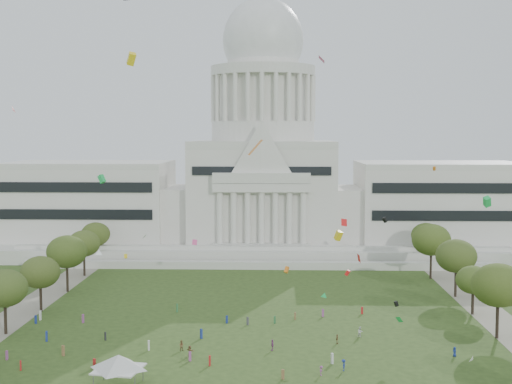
{
  "coord_description": "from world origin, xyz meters",
  "views": [
    {
      "loc": [
        4.9,
        -109.11,
        36.63
      ],
      "look_at": [
        0.0,
        45.0,
        24.0
      ],
      "focal_mm": 50.0,
      "sensor_mm": 36.0,
      "label": 1
    }
  ],
  "objects": [
    {
      "name": "person_10",
      "position": [
        15.22,
        13.2,
        0.84
      ],
      "size": [
        0.63,
        1.03,
        1.68
      ],
      "primitive_type": "imported",
      "rotation": [
        0.0,
        0.0,
        1.48
      ],
      "color": "olive",
      "rests_on": "ground"
    },
    {
      "name": "row_tree_r_3",
      "position": [
        44.4,
        34.48,
        7.08
      ],
      "size": [
        7.01,
        7.01,
        9.98
      ],
      "color": "black",
      "rests_on": "ground"
    },
    {
      "name": "person_8",
      "position": [
        -11.51,
        8.47,
        0.88
      ],
      "size": [
        0.96,
        0.72,
        1.76
      ],
      "primitive_type": "imported",
      "rotation": [
        0.0,
        0.0,
        2.89
      ],
      "color": "olive",
      "rests_on": "ground"
    },
    {
      "name": "row_tree_r_6",
      "position": [
        45.96,
        88.13,
        8.51
      ],
      "size": [
        8.42,
        8.42,
        11.97
      ],
      "color": "black",
      "rests_on": "ground"
    },
    {
      "name": "event_tent",
      "position": [
        -18.13,
        -9.43,
        3.83
      ],
      "size": [
        10.28,
        10.28,
        4.95
      ],
      "color": "#4C4C4C",
      "rests_on": "ground"
    },
    {
      "name": "person_4",
      "position": [
        3.93,
        8.94,
        0.96
      ],
      "size": [
        0.82,
        1.22,
        1.92
      ],
      "primitive_type": "imported",
      "rotation": [
        0.0,
        0.0,
        4.51
      ],
      "color": "#994C8C",
      "rests_on": "ground"
    },
    {
      "name": "row_tree_r_2",
      "position": [
        44.17,
        17.44,
        9.66
      ],
      "size": [
        9.55,
        9.55,
        13.58
      ],
      "color": "black",
      "rests_on": "ground"
    },
    {
      "name": "ground",
      "position": [
        0.0,
        0.0,
        0.0
      ],
      "size": [
        400.0,
        400.0,
        0.0
      ],
      "primitive_type": "plane",
      "color": "#30461B",
      "rests_on": "ground"
    },
    {
      "name": "capitol",
      "position": [
        0.0,
        113.59,
        22.3
      ],
      "size": [
        160.0,
        64.5,
        91.3
      ],
      "color": "beige",
      "rests_on": "ground"
    },
    {
      "name": "person_3",
      "position": [
        15.03,
        -1.13,
        0.91
      ],
      "size": [
        0.68,
        1.21,
        1.82
      ],
      "primitive_type": "imported",
      "rotation": [
        0.0,
        0.0,
        4.65
      ],
      "color": "navy",
      "rests_on": "ground"
    },
    {
      "name": "person_0",
      "position": [
        34.0,
        6.63,
        0.81
      ],
      "size": [
        0.77,
        0.93,
        1.62
      ],
      "primitive_type": "imported",
      "rotation": [
        0.0,
        0.0,
        5.08
      ],
      "color": "navy",
      "rests_on": "ground"
    },
    {
      "name": "row_tree_r_5",
      "position": [
        43.49,
        70.19,
        9.93
      ],
      "size": [
        9.82,
        9.82,
        13.96
      ],
      "color": "black",
      "rests_on": "ground"
    },
    {
      "name": "person_9",
      "position": [
        11.47,
        -3.38,
        0.75
      ],
      "size": [
        0.78,
        1.08,
        1.5
      ],
      "primitive_type": "imported",
      "rotation": [
        0.0,
        0.0,
        1.24
      ],
      "color": "#994C8C",
      "rests_on": "ground"
    },
    {
      "name": "person_5",
      "position": [
        -9.68,
        5.47,
        0.88
      ],
      "size": [
        1.66,
        1.55,
        1.76
      ],
      "primitive_type": "imported",
      "rotation": [
        0.0,
        0.0,
        2.44
      ],
      "color": "olive",
      "rests_on": "ground"
    },
    {
      "name": "distant_crowd",
      "position": [
        -15.89,
        15.3,
        0.82
      ],
      "size": [
        64.44,
        40.1,
        1.88
      ],
      "color": "#994C8C",
      "rests_on": "ground"
    },
    {
      "name": "row_tree_l_5",
      "position": [
        -45.22,
        71.01,
        8.42
      ],
      "size": [
        8.33,
        8.33,
        11.85
      ],
      "color": "black",
      "rests_on": "ground"
    },
    {
      "name": "row_tree_l_6",
      "position": [
        -46.87,
        89.14,
        8.27
      ],
      "size": [
        8.19,
        8.19,
        11.64
      ],
      "color": "black",
      "rests_on": "ground"
    },
    {
      "name": "row_tree_l_3",
      "position": [
        -44.09,
        33.92,
        8.21
      ],
      "size": [
        8.12,
        8.12,
        11.55
      ],
      "color": "black",
      "rests_on": "ground"
    },
    {
      "name": "person_2",
      "position": [
        19.68,
        17.19,
        0.97
      ],
      "size": [
        1.09,
        0.86,
        1.95
      ],
      "primitive_type": "imported",
      "rotation": [
        0.0,
        0.0,
        0.34
      ],
      "color": "silver",
      "rests_on": "ground"
    },
    {
      "name": "row_tree_l_2",
      "position": [
        -45.04,
        17.3,
        8.51
      ],
      "size": [
        8.42,
        8.42,
        11.97
      ],
      "color": "black",
      "rests_on": "ground"
    },
    {
      "name": "row_tree_r_4",
      "position": [
        44.76,
        50.04,
        9.29
      ],
      "size": [
        9.19,
        9.19,
        13.06
      ],
      "color": "black",
      "rests_on": "ground"
    },
    {
      "name": "kite_swarm",
      "position": [
        1.97,
        8.41,
        28.21
      ],
      "size": [
        75.15,
        101.12,
        62.84
      ],
      "color": "orange",
      "rests_on": "ground"
    },
    {
      "name": "row_tree_l_4",
      "position": [
        -44.08,
        52.42,
        9.39
      ],
      "size": [
        9.29,
        9.29,
        13.21
      ],
      "color": "black",
      "rests_on": "ground"
    },
    {
      "name": "path_left",
      "position": [
        -48.0,
        30.0,
        0.02
      ],
      "size": [
        8.0,
        160.0,
        0.04
      ],
      "primitive_type": "cube",
      "color": "gray",
      "rests_on": "ground"
    },
    {
      "name": "path_right",
      "position": [
        48.0,
        30.0,
        0.02
      ],
      "size": [
        8.0,
        160.0,
        0.04
      ],
      "primitive_type": "cube",
      "color": "gray",
      "rests_on": "ground"
    }
  ]
}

